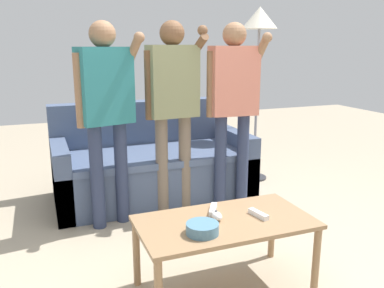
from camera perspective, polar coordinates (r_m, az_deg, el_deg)
name	(u,v)px	position (r m, az deg, el deg)	size (l,w,h in m)	color
ground_plane	(232,268)	(2.83, 5.69, -17.12)	(12.00, 12.00, 0.00)	tan
couch	(152,165)	(3.99, -5.74, -3.02)	(1.86, 0.93, 0.90)	#475675
coffee_table	(225,229)	(2.42, 4.71, -11.94)	(1.03, 0.55, 0.46)	#997551
snack_bowl	(202,229)	(2.22, 1.49, -11.92)	(0.18, 0.18, 0.06)	teal
game_remote_nunchuk	(217,216)	(2.39, 3.54, -10.16)	(0.06, 0.09, 0.05)	white
floor_lamp	(259,29)	(4.36, 9.55, 15.78)	(0.37, 0.37, 1.84)	#2D2D33
player_left	(106,101)	(3.21, -12.13, 5.95)	(0.52, 0.34, 1.64)	#2D3856
player_center	(173,96)	(3.40, -2.73, 6.85)	(0.50, 0.32, 1.65)	#756656
player_right	(233,95)	(3.54, 5.88, 6.97)	(0.48, 0.39, 1.65)	#2D3856
game_remote_wand_near	(213,209)	(2.50, 3.01, -9.26)	(0.11, 0.16, 0.03)	white
game_remote_wand_far	(258,214)	(2.46, 9.42, -9.81)	(0.06, 0.15, 0.03)	white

